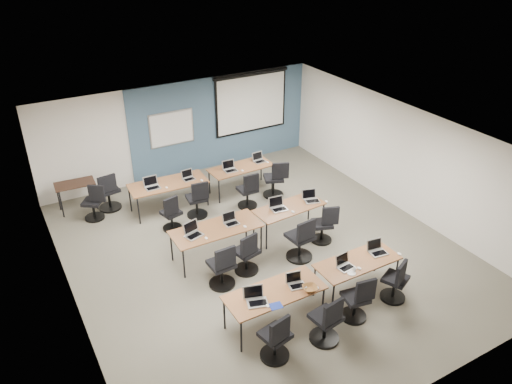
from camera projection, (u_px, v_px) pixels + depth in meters
floor at (262, 250)px, 11.16m from camera, size 8.00×9.00×0.02m
ceiling at (263, 138)px, 9.86m from camera, size 8.00×9.00×0.02m
wall_back at (181, 129)px, 13.94m from camera, size 8.00×0.04×2.70m
wall_front at (422, 332)px, 7.08m from camera, size 8.00×0.04×2.70m
wall_left at (66, 253)px, 8.78m from camera, size 0.04×9.00×2.70m
wall_right at (403, 158)px, 12.25m from camera, size 0.04×9.00×2.70m
blue_accent_panel at (222, 122)px, 14.46m from camera, size 5.50×0.04×2.70m
whiteboard at (172, 129)px, 13.71m from camera, size 1.28×0.03×0.98m
projector_screen at (251, 99)px, 14.57m from camera, size 2.40×0.10×1.82m
training_table_front_left at (275, 294)px, 8.83m from camera, size 1.81×0.76×0.73m
training_table_front_right at (357, 263)px, 9.61m from camera, size 1.69×0.70×0.73m
training_table_mid_left at (216, 230)px, 10.63m from camera, size 1.94×0.81×0.73m
training_table_mid_right at (289, 209)px, 11.43m from camera, size 1.66×0.69×0.73m
training_table_back_left at (168, 184)px, 12.45m from camera, size 1.93×0.81×0.73m
training_table_back_right at (241, 168)px, 13.26m from camera, size 1.72×0.72×0.73m
laptop_0 at (256, 298)px, 8.54m from camera, size 0.36×0.30×0.27m
mouse_0 at (267, 306)px, 8.47m from camera, size 0.06×0.10×0.03m
task_chair_0 at (276, 341)px, 8.22m from camera, size 0.50×0.50×0.99m
laptop_1 at (296, 282)px, 8.94m from camera, size 0.30×0.25×0.23m
mouse_1 at (317, 287)px, 8.88m from camera, size 0.07×0.10×0.04m
task_chair_1 at (327, 323)px, 8.56m from camera, size 0.53×0.53×1.01m
laptop_2 at (345, 264)px, 9.41m from camera, size 0.31×0.27×0.24m
mouse_2 at (359, 268)px, 9.37m from camera, size 0.07×0.11×0.04m
task_chair_2 at (357, 302)px, 9.06m from camera, size 0.49×0.49×0.97m
laptop_3 at (377, 250)px, 9.82m from camera, size 0.33×0.28×0.25m
mouse_3 at (399, 254)px, 9.78m from camera, size 0.07×0.10×0.04m
task_chair_3 at (396, 283)px, 9.52m from camera, size 0.53×0.49×0.97m
laptop_4 at (193, 232)px, 10.36m from camera, size 0.36×0.31×0.27m
mouse_4 at (206, 238)px, 10.26m from camera, size 0.09×0.11×0.03m
task_chair_4 at (223, 269)px, 9.87m from camera, size 0.54×0.54×1.02m
laptop_5 at (231, 221)px, 10.76m from camera, size 0.31×0.26×0.24m
mouse_5 at (245, 226)px, 10.65m from camera, size 0.06×0.10×0.03m
task_chair_5 at (247, 256)px, 10.28m from camera, size 0.51×0.51×0.99m
laptop_6 at (278, 206)px, 11.29m from camera, size 0.35×0.30×0.27m
mouse_6 at (293, 212)px, 11.18m from camera, size 0.08×0.11×0.04m
task_chair_6 at (301, 242)px, 10.67m from camera, size 0.58×0.58×1.05m
laptop_7 at (311, 198)px, 11.62m from camera, size 0.34×0.29×0.26m
mouse_7 at (326, 201)px, 11.60m from camera, size 0.07×0.10×0.03m
task_chair_7 at (324, 227)px, 11.27m from camera, size 0.50×0.48×0.96m
laptop_8 at (152, 185)px, 12.19m from camera, size 0.36×0.30×0.27m
mouse_8 at (167, 188)px, 12.20m from camera, size 0.07×0.10×0.03m
task_chair_8 at (172, 216)px, 11.70m from camera, size 0.46×0.46×0.95m
laptop_9 at (188, 177)px, 12.60m from camera, size 0.30×0.26×0.23m
mouse_9 at (202, 180)px, 12.53m from camera, size 0.09×0.11×0.04m
task_chair_9 at (198, 202)px, 12.24m from camera, size 0.52×0.52×1.00m
laptop_10 at (230, 168)px, 13.03m from camera, size 0.34×0.29×0.26m
mouse_10 at (242, 171)px, 13.01m from camera, size 0.09×0.12×0.04m
task_chair_10 at (248, 193)px, 12.64m from camera, size 0.51×0.51×0.99m
laptop_11 at (259, 159)px, 13.51m from camera, size 0.32×0.27×0.24m
mouse_11 at (268, 162)px, 13.47m from camera, size 0.08×0.10×0.03m
task_chair_11 at (275, 182)px, 13.14m from camera, size 0.57×0.55×1.02m
blue_mousepad at (276, 306)px, 8.48m from camera, size 0.24×0.21×0.01m
snack_bowl at (310, 288)px, 8.83m from camera, size 0.39×0.39×0.08m
snack_plate at (351, 273)px, 9.25m from camera, size 0.18×0.18×0.01m
coffee_cup at (355, 270)px, 9.29m from camera, size 0.05×0.05×0.05m
utility_table at (75, 186)px, 12.42m from camera, size 0.95×0.53×0.75m
spare_chair_a at (109, 194)px, 12.53m from camera, size 0.56×0.56×1.04m
spare_chair_b at (94, 205)px, 12.14m from camera, size 0.55×0.48×0.97m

